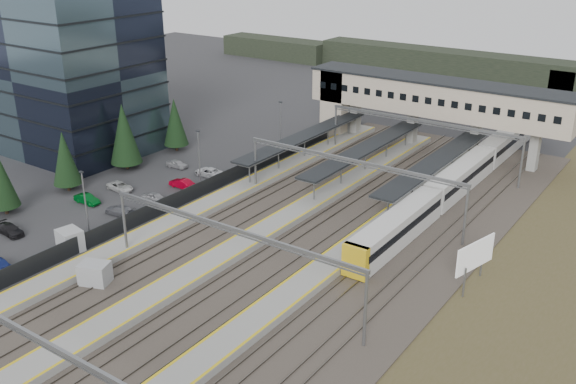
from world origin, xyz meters
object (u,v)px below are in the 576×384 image
Objects in this scene: relay_cabin_near at (95,274)px; train at (460,179)px; billboard at (475,257)px; footbridge at (419,98)px; relay_cabin_far at (70,240)px; office_building at (66,70)px.

relay_cabin_near is 46.80m from train.
billboard is at bearing -66.02° from train.
relay_cabin_near is at bearing -97.72° from footbridge.
relay_cabin_near is at bearing -22.27° from relay_cabin_far.
office_building is 59.27m from train.
office_building reaches higher than relay_cabin_far.
relay_cabin_far is 55.29m from footbridge.
footbridge reaches higher than relay_cabin_far.
relay_cabin_near is 36.03m from billboard.
train is at bearing -47.71° from footbridge.
office_building reaches higher than train.
relay_cabin_near is at bearing -145.60° from billboard.
footbridge reaches higher than train.
footbridge reaches higher than relay_cabin_near.
train is (19.87, 42.36, 0.77)m from relay_cabin_near.
train is 24.16m from billboard.
relay_cabin_far is (-7.89, 3.23, 0.03)m from relay_cabin_near.
train reaches higher than relay_cabin_far.
billboard reaches higher than relay_cabin_far.
relay_cabin_far is 41.32m from billboard.
relay_cabin_near is 0.06× the size of train.
billboard is at bearing -4.83° from office_building.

